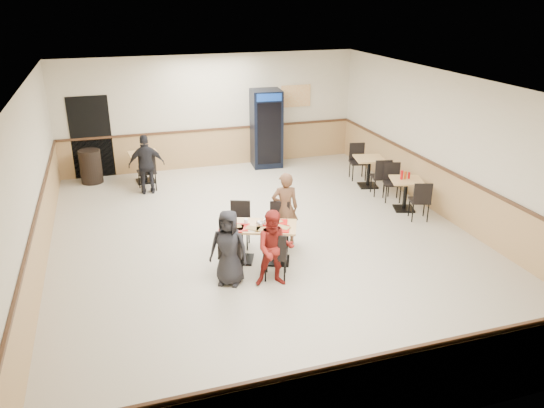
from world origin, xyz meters
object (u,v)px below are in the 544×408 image
object	(u,v)px
lone_diner	(147,165)
back_table	(144,163)
diner_woman_right	(275,249)
trash_bin	(91,166)
main_table	(259,237)
side_table_near	(406,190)
side_table_far	(369,168)
diner_man_opposite	(285,208)
pepsi_cooler	(266,128)
diner_woman_left	(229,248)

from	to	relation	value
lone_diner	back_table	distance (m)	0.88
diner_woman_right	lone_diner	distance (m)	5.21
trash_bin	diner_woman_right	bearing A→B (deg)	-65.15
main_table	side_table_near	size ratio (longest dim) A/B	1.75
diner_woman_right	side_table_near	distance (m)	4.33
diner_woman_right	back_table	size ratio (longest dim) A/B	1.73
side_table_near	back_table	bearing A→B (deg)	145.68
side_table_far	diner_man_opposite	bearing A→B (deg)	-141.56
side_table_near	diner_woman_right	bearing A→B (deg)	-149.27
diner_man_opposite	trash_bin	size ratio (longest dim) A/B	1.68
diner_man_opposite	side_table_near	bearing A→B (deg)	-157.32
side_table_near	lone_diner	bearing A→B (deg)	152.44
main_table	back_table	world-z (taller)	back_table
diner_man_opposite	side_table_near	distance (m)	3.16
diner_woman_right	pepsi_cooler	size ratio (longest dim) A/B	0.63
side_table_near	back_table	size ratio (longest dim) A/B	1.09
back_table	pepsi_cooler	size ratio (longest dim) A/B	0.36
side_table_far	pepsi_cooler	world-z (taller)	pepsi_cooler
diner_woman_left	diner_man_opposite	world-z (taller)	diner_man_opposite
diner_woman_left	side_table_far	world-z (taller)	diner_woman_left
lone_diner	diner_man_opposite	bearing A→B (deg)	125.43
side_table_far	pepsi_cooler	xyz separation A→B (m)	(-1.89, 2.40, 0.55)
side_table_near	diner_man_opposite	bearing A→B (deg)	-165.83
diner_woman_left	pepsi_cooler	distance (m)	6.43
main_table	diner_woman_right	size ratio (longest dim) A/B	1.11
side_table_near	pepsi_cooler	world-z (taller)	pepsi_cooler
diner_woman_right	side_table_far	world-z (taller)	diner_woman_right
diner_woman_right	trash_bin	distance (m)	6.80
main_table	lone_diner	xyz separation A→B (m)	(-1.55, 4.11, 0.25)
diner_woman_left	trash_bin	bearing A→B (deg)	139.27
lone_diner	side_table_far	distance (m)	5.35
diner_woman_left	trash_bin	world-z (taller)	diner_woman_left
main_table	diner_woman_left	size ratio (longest dim) A/B	1.13
back_table	lone_diner	bearing A→B (deg)	-90.00
back_table	diner_woman_right	bearing A→B (deg)	-74.92
diner_woman_left	side_table_far	bearing A→B (deg)	68.27
lone_diner	side_table_near	distance (m)	5.96
main_table	pepsi_cooler	distance (m)	5.67
diner_woman_left	trash_bin	xyz separation A→B (m)	(-2.16, 5.89, -0.22)
side_table_near	pepsi_cooler	bearing A→B (deg)	116.14
side_table_far	back_table	distance (m)	5.59
diner_man_opposite	pepsi_cooler	xyz separation A→B (m)	(1.09, 4.77, 0.34)
diner_man_opposite	pepsi_cooler	distance (m)	4.90
pepsi_cooler	trash_bin	bearing A→B (deg)	-174.25
pepsi_cooler	side_table_near	bearing A→B (deg)	-58.64
main_table	diner_woman_right	distance (m)	0.88
back_table	diner_woman_left	bearing A→B (deg)	-81.04
lone_diner	trash_bin	size ratio (longest dim) A/B	1.69
main_table	diner_woman_left	xyz separation A→B (m)	(-0.68, -0.58, 0.18)
back_table	side_table_near	bearing A→B (deg)	-34.32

